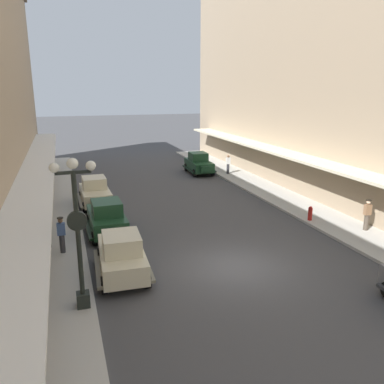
{
  "coord_description": "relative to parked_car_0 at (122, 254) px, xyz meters",
  "views": [
    {
      "loc": [
        -6.65,
        -13.95,
        7.39
      ],
      "look_at": [
        0.0,
        6.0,
        1.8
      ],
      "focal_mm": 36.54,
      "sensor_mm": 36.0,
      "label": 1
    }
  ],
  "objects": [
    {
      "name": "lamp_post_with_clock",
      "position": [
        -1.66,
        -2.2,
        2.04
      ],
      "size": [
        1.42,
        0.44,
        5.16
      ],
      "color": "black",
      "rests_on": "sidewalk_left"
    },
    {
      "name": "parked_car_1",
      "position": [
        -0.03,
        4.98,
        0.0
      ],
      "size": [
        2.19,
        4.28,
        1.84
      ],
      "color": "#193D23",
      "rests_on": "ground"
    },
    {
      "name": "pedestrian_0",
      "position": [
        -2.28,
        2.81,
        0.07
      ],
      "size": [
        0.36,
        0.28,
        1.67
      ],
      "color": "#2D2D33",
      "rests_on": "sidewalk_left"
    },
    {
      "name": "pedestrian_2",
      "position": [
        11.7,
        16.13,
        0.05
      ],
      "size": [
        0.36,
        0.24,
        1.64
      ],
      "color": "#2D2D33",
      "rests_on": "sidewalk_right"
    },
    {
      "name": "sidewalk_left",
      "position": [
        -2.76,
        -0.77,
        -0.87
      ],
      "size": [
        3.0,
        60.0,
        0.15
      ],
      "primitive_type": "cube",
      "color": "#B7B5AD",
      "rests_on": "ground"
    },
    {
      "name": "sidewalk_right",
      "position": [
        12.24,
        -0.77,
        -0.87
      ],
      "size": [
        3.0,
        60.0,
        0.15
      ],
      "primitive_type": "cube",
      "color": "#B7B5AD",
      "rests_on": "ground"
    },
    {
      "name": "parked_car_2",
      "position": [
        -0.16,
        10.42,
        0.0
      ],
      "size": [
        2.22,
        4.29,
        1.84
      ],
      "color": "beige",
      "rests_on": "ground"
    },
    {
      "name": "parked_car_4",
      "position": [
        9.55,
        17.75,
        0.0
      ],
      "size": [
        2.3,
        4.32,
        1.84
      ],
      "color": "#193D23",
      "rests_on": "ground"
    },
    {
      "name": "pedestrian_3",
      "position": [
        12.93,
        0.81,
        0.07
      ],
      "size": [
        0.36,
        0.28,
        1.67
      ],
      "color": "#4C4238",
      "rests_on": "sidewalk_right"
    },
    {
      "name": "fire_hydrant",
      "position": [
        11.09,
        3.11,
        -0.38
      ],
      "size": [
        0.24,
        0.24,
        0.82
      ],
      "color": "#B21E19",
      "rests_on": "sidewalk_right"
    },
    {
      "name": "pedestrian_1",
      "position": [
        -2.9,
        3.62,
        0.07
      ],
      "size": [
        0.36,
        0.28,
        1.67
      ],
      "color": "#4C4238",
      "rests_on": "sidewalk_left"
    },
    {
      "name": "ground_plane",
      "position": [
        4.74,
        -0.77,
        -0.94
      ],
      "size": [
        200.0,
        200.0,
        0.0
      ],
      "primitive_type": "plane",
      "color": "#424244"
    },
    {
      "name": "parked_car_0",
      "position": [
        0.0,
        0.0,
        0.0
      ],
      "size": [
        2.31,
        4.32,
        1.84
      ],
      "color": "beige",
      "rests_on": "ground"
    }
  ]
}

